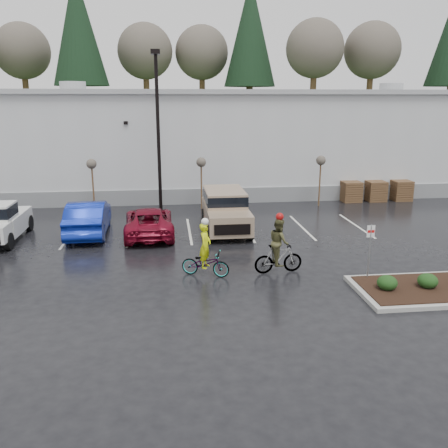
{
  "coord_description": "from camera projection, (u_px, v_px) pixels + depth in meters",
  "views": [
    {
      "loc": [
        -3.47,
        -15.69,
        6.64
      ],
      "look_at": [
        -1.12,
        4.3,
        1.3
      ],
      "focal_mm": 38.0,
      "sensor_mm": 36.0,
      "label": 1
    }
  ],
  "objects": [
    {
      "name": "shrub_a",
      "position": [
        387.0,
        283.0,
        16.54
      ],
      "size": [
        0.7,
        0.7,
        0.52
      ],
      "primitive_type": "ellipsoid",
      "color": "black",
      "rests_on": "curb_island"
    },
    {
      "name": "shrub_b",
      "position": [
        428.0,
        281.0,
        16.71
      ],
      "size": [
        0.7,
        0.7,
        0.52
      ],
      "primitive_type": "ellipsoid",
      "color": "black",
      "rests_on": "curb_island"
    },
    {
      "name": "fire_lane_sign",
      "position": [
        370.0,
        246.0,
        17.42
      ],
      "size": [
        0.3,
        0.05,
        2.2
      ],
      "color": "gray",
      "rests_on": "ground"
    },
    {
      "name": "lamppost",
      "position": [
        158.0,
        116.0,
        26.77
      ],
      "size": [
        0.5,
        1.0,
        9.22
      ],
      "color": "black",
      "rests_on": "ground"
    },
    {
      "name": "car_blue",
      "position": [
        88.0,
        217.0,
        23.78
      ],
      "size": [
        2.0,
        5.28,
        1.72
      ],
      "primitive_type": "imported",
      "rotation": [
        0.0,
        0.0,
        3.18
      ],
      "color": "navy",
      "rests_on": "ground"
    },
    {
      "name": "ground",
      "position": [
        269.0,
        288.0,
        17.16
      ],
      "size": [
        120.0,
        120.0,
        0.0
      ],
      "primitive_type": "plane",
      "color": "black",
      "rests_on": "ground"
    },
    {
      "name": "car_red",
      "position": [
        149.0,
        221.0,
        23.63
      ],
      "size": [
        2.53,
        5.13,
        1.4
      ],
      "primitive_type": "imported",
      "rotation": [
        0.0,
        0.0,
        3.18
      ],
      "color": "maroon",
      "rests_on": "ground"
    },
    {
      "name": "wooded_ridge",
      "position": [
        195.0,
        128.0,
        59.58
      ],
      "size": [
        80.0,
        25.0,
        6.0
      ],
      "primitive_type": "cube",
      "color": "#27421B",
      "rests_on": "ground"
    },
    {
      "name": "pallet_stack_c",
      "position": [
        401.0,
        190.0,
        31.78
      ],
      "size": [
        1.2,
        1.2,
        1.35
      ],
      "primitive_type": "cube",
      "color": "#4F361F",
      "rests_on": "ground"
    },
    {
      "name": "cyclist_hivis",
      "position": [
        205.0,
        258.0,
        18.17
      ],
      "size": [
        2.01,
        1.32,
        2.3
      ],
      "rotation": [
        0.0,
        0.0,
        1.19
      ],
      "color": "#3F3F44",
      "rests_on": "ground"
    },
    {
      "name": "suv_tan",
      "position": [
        226.0,
        211.0,
        24.33
      ],
      "size": [
        2.2,
        5.1,
        2.06
      ],
      "primitive_type": null,
      "color": "gray",
      "rests_on": "ground"
    },
    {
      "name": "sapling_mid",
      "position": [
        201.0,
        165.0,
        28.77
      ],
      "size": [
        0.6,
        0.6,
        3.2
      ],
      "color": "#4F361F",
      "rests_on": "ground"
    },
    {
      "name": "pickup_white",
      "position": [
        0.0,
        220.0,
        22.84
      ],
      "size": [
        2.1,
        5.2,
        1.96
      ],
      "primitive_type": null,
      "color": "silver",
      "rests_on": "ground"
    },
    {
      "name": "sapling_east",
      "position": [
        321.0,
        163.0,
        29.61
      ],
      "size": [
        0.6,
        0.6,
        3.2
      ],
      "color": "#4F361F",
      "rests_on": "ground"
    },
    {
      "name": "cyclist_olive",
      "position": [
        279.0,
        251.0,
        18.45
      ],
      "size": [
        1.91,
        0.94,
        2.42
      ],
      "rotation": [
        0.0,
        0.0,
        1.67
      ],
      "color": "#3F3F44",
      "rests_on": "ground"
    },
    {
      "name": "pallet_stack_b",
      "position": [
        375.0,
        191.0,
        31.57
      ],
      "size": [
        1.2,
        1.2,
        1.35
      ],
      "primitive_type": "cube",
      "color": "#4F361F",
      "rests_on": "ground"
    },
    {
      "name": "pallet_stack_a",
      "position": [
        351.0,
        192.0,
        31.38
      ],
      "size": [
        1.2,
        1.2,
        1.35
      ],
      "primitive_type": "cube",
      "color": "#4F361F",
      "rests_on": "ground"
    },
    {
      "name": "warehouse",
      "position": [
        212.0,
        138.0,
        37.33
      ],
      "size": [
        60.5,
        15.5,
        7.2
      ],
      "color": "#B8BBBD",
      "rests_on": "ground"
    },
    {
      "name": "sapling_west",
      "position": [
        92.0,
        167.0,
        28.03
      ],
      "size": [
        0.6,
        0.6,
        3.2
      ],
      "color": "#4F361F",
      "rests_on": "ground"
    }
  ]
}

